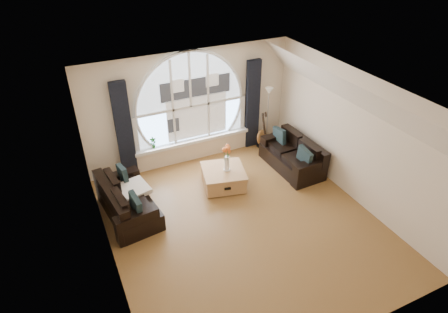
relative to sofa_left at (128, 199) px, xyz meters
The scene contains 21 objects.
ground 2.34m from the sofa_left, 32.27° to the right, with size 5.00×5.50×0.01m, color brown.
ceiling 3.26m from the sofa_left, 32.27° to the right, with size 5.00×5.50×0.01m, color silver.
wall_back 2.65m from the sofa_left, 37.84° to the left, with size 5.00×0.01×2.70m, color beige.
wall_front 4.54m from the sofa_left, 63.89° to the right, with size 5.00×0.01×2.70m, color beige.
wall_left 1.65m from the sofa_left, 113.94° to the right, with size 0.01×5.50×2.70m, color beige.
wall_right 4.72m from the sofa_left, 15.48° to the right, with size 0.01×5.50×2.70m, color beige.
attic_slope 4.75m from the sofa_left, 16.54° to the right, with size 0.92×5.50×0.72m, color silver.
arched_window 2.74m from the sofa_left, 37.29° to the left, with size 2.60×0.06×2.15m, color silver.
window_sill 2.41m from the sofa_left, 35.97° to the left, with size 2.90×0.22×0.08m, color white.
window_frame 2.73m from the sofa_left, 36.73° to the left, with size 2.76×0.08×2.15m, color white.
neighbor_house 2.79m from the sofa_left, 35.00° to the left, with size 1.70×0.02×1.50m, color silver.
curtain_left 1.62m from the sofa_left, 75.84° to the left, with size 0.35×0.12×2.30m, color black.
curtain_right 3.89m from the sofa_left, 21.47° to the left, with size 0.35×0.12×2.30m, color black.
sofa_left is the anchor object (origin of this frame).
sofa_right 3.91m from the sofa_left, ahead, with size 0.82×1.64×0.73m, color black.
coffee_chest 2.15m from the sofa_left, ahead, with size 0.91×0.91×0.45m, color #AA7848.
throw_blanket 0.24m from the sofa_left, 39.39° to the left, with size 0.55×0.55×0.10m, color silver.
vase_flowers 2.24m from the sofa_left, ahead, with size 0.24×0.24×0.70m, color white.
floor_lamp 4.12m from the sofa_left, 17.47° to the left, with size 0.24×0.24×1.60m, color #B2B2B2.
guitar 3.91m from the sofa_left, 17.25° to the left, with size 0.36×0.24×1.06m, color brown.
potted_plant 1.74m from the sofa_left, 55.73° to the left, with size 0.15×0.10×0.28m, color #1E6023.
Camera 1 is at (-2.81, -5.06, 5.20)m, focal length 31.13 mm.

